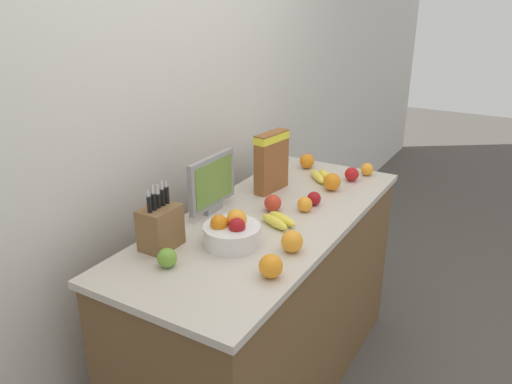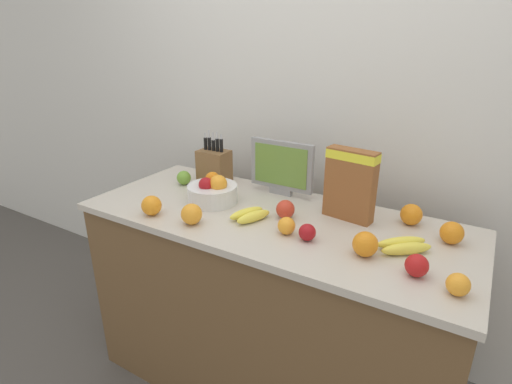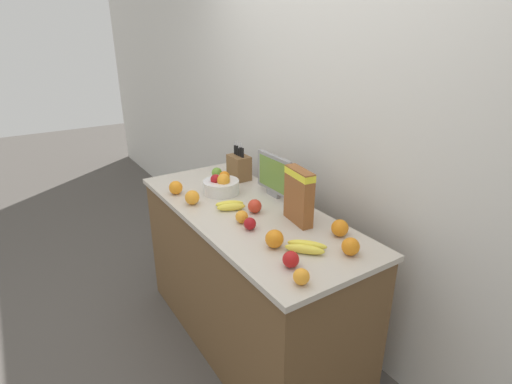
{
  "view_description": "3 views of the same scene",
  "coord_description": "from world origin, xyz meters",
  "views": [
    {
      "loc": [
        -1.77,
        -0.97,
        1.85
      ],
      "look_at": [
        -0.02,
        0.06,
        1.04
      ],
      "focal_mm": 35.0,
      "sensor_mm": 36.0,
      "label": 1
    },
    {
      "loc": [
        0.74,
        -1.35,
        1.64
      ],
      "look_at": [
        -0.06,
        -0.02,
        1.03
      ],
      "focal_mm": 28.0,
      "sensor_mm": 36.0,
      "label": 2
    },
    {
      "loc": [
        1.78,
        -1.09,
        1.88
      ],
      "look_at": [
        0.04,
        0.04,
        1.04
      ],
      "focal_mm": 28.0,
      "sensor_mm": 36.0,
      "label": 3
    }
  ],
  "objects": [
    {
      "name": "banana_bunch_left",
      "position": [
        0.54,
        -0.01,
        0.95
      ],
      "size": [
        0.19,
        0.19,
        0.04
      ],
      "rotation": [
        0.0,
        0.0,
        0.62
      ],
      "color": "yellow",
      "rests_on": "counter"
    },
    {
      "name": "orange_by_cereal",
      "position": [
        0.68,
        0.14,
        0.97
      ],
      "size": [
        0.08,
        0.08,
        0.08
      ],
      "primitive_type": "sphere",
      "color": "orange",
      "rests_on": "counter"
    },
    {
      "name": "apple_middle",
      "position": [
        -0.57,
        0.11,
        0.96
      ],
      "size": [
        0.07,
        0.07,
        0.07
      ],
      "primitive_type": "sphere",
      "color": "#6B9E33",
      "rests_on": "counter"
    },
    {
      "name": "orange_front_center",
      "position": [
        0.13,
        -0.11,
        0.96
      ],
      "size": [
        0.07,
        0.07,
        0.07
      ],
      "primitive_type": "sphere",
      "color": "orange",
      "rests_on": "counter"
    },
    {
      "name": "ground_plane",
      "position": [
        0.0,
        0.0,
        0.0
      ],
      "size": [
        14.0,
        14.0,
        0.0
      ],
      "primitive_type": "plane",
      "color": "#514C47"
    },
    {
      "name": "fruit_bowl",
      "position": [
        -0.31,
        0.0,
        0.98
      ],
      "size": [
        0.23,
        0.23,
        0.14
      ],
      "color": "silver",
      "rests_on": "counter"
    },
    {
      "name": "apple_rightmost",
      "position": [
        0.61,
        -0.15,
        0.96
      ],
      "size": [
        0.07,
        0.07,
        0.07
      ],
      "primitive_type": "sphere",
      "color": "red",
      "rests_on": "counter"
    },
    {
      "name": "small_monitor",
      "position": [
        -0.08,
        0.25,
        1.06
      ],
      "size": [
        0.32,
        0.03,
        0.26
      ],
      "color": "gray",
      "rests_on": "counter"
    },
    {
      "name": "orange_back_center",
      "position": [
        -0.44,
        -0.25,
        0.97
      ],
      "size": [
        0.09,
        0.09,
        0.09
      ],
      "primitive_type": "sphere",
      "color": "orange",
      "rests_on": "counter"
    },
    {
      "name": "knife_block",
      "position": [
        -0.46,
        0.23,
        1.01
      ],
      "size": [
        0.16,
        0.11,
        0.27
      ],
      "color": "brown",
      "rests_on": "counter"
    },
    {
      "name": "banana_bunch_right",
      "position": [
        -0.06,
        -0.07,
        0.95
      ],
      "size": [
        0.15,
        0.18,
        0.04
      ],
      "rotation": [
        0.0,
        0.0,
        4.41
      ],
      "color": "yellow",
      "rests_on": "counter"
    },
    {
      "name": "orange_near_bowl",
      "position": [
        0.74,
        -0.2,
        0.96
      ],
      "size": [
        0.07,
        0.07,
        0.07
      ],
      "primitive_type": "sphere",
      "color": "orange",
      "rests_on": "counter"
    },
    {
      "name": "apple_rear",
      "position": [
        0.06,
        0.02,
        0.96
      ],
      "size": [
        0.08,
        0.08,
        0.08
      ],
      "primitive_type": "sphere",
      "color": "red",
      "rests_on": "counter"
    },
    {
      "name": "wall_back",
      "position": [
        0.0,
        0.56,
        1.3
      ],
      "size": [
        9.0,
        0.06,
        2.6
      ],
      "color": "silver",
      "rests_on": "ground_plane"
    },
    {
      "name": "counter",
      "position": [
        0.0,
        0.0,
        0.46
      ],
      "size": [
        1.65,
        0.68,
        0.92
      ],
      "color": "brown",
      "rests_on": "ground_plane"
    },
    {
      "name": "orange_front_left",
      "position": [
        0.52,
        0.23,
        0.97
      ],
      "size": [
        0.09,
        0.09,
        0.09
      ],
      "primitive_type": "sphere",
      "color": "orange",
      "rests_on": "counter"
    },
    {
      "name": "orange_mid_left",
      "position": [
        0.44,
        -0.11,
        0.97
      ],
      "size": [
        0.09,
        0.09,
        0.09
      ],
      "primitive_type": "sphere",
      "color": "orange",
      "rests_on": "counter"
    },
    {
      "name": "orange_front_right",
      "position": [
        -0.24,
        -0.23,
        0.97
      ],
      "size": [
        0.09,
        0.09,
        0.09
      ],
      "primitive_type": "sphere",
      "color": "orange",
      "rests_on": "counter"
    },
    {
      "name": "apple_by_knife_block",
      "position": [
        0.22,
        -0.12,
        0.96
      ],
      "size": [
        0.06,
        0.06,
        0.06
      ],
      "primitive_type": "sphere",
      "color": "#A31419",
      "rests_on": "counter"
    },
    {
      "name": "cereal_box",
      "position": [
        0.28,
        0.15,
        1.09
      ],
      "size": [
        0.21,
        0.09,
        0.3
      ],
      "rotation": [
        0.0,
        0.0,
        -0.13
      ],
      "color": "brown",
      "rests_on": "counter"
    }
  ]
}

